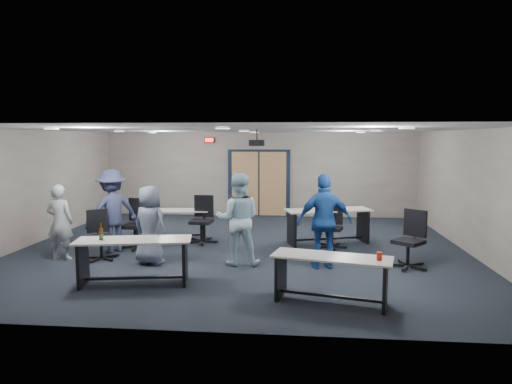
# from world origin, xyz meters

# --- Properties ---
(floor) EXTENTS (10.00, 10.00, 0.00)m
(floor) POSITION_xyz_m (0.00, 0.00, 0.00)
(floor) COLOR black
(floor) RESTS_ON ground
(back_wall) EXTENTS (10.00, 0.04, 2.70)m
(back_wall) POSITION_xyz_m (0.00, 4.50, 1.35)
(back_wall) COLOR slate
(back_wall) RESTS_ON floor
(front_wall) EXTENTS (10.00, 0.04, 2.70)m
(front_wall) POSITION_xyz_m (0.00, -4.50, 1.35)
(front_wall) COLOR slate
(front_wall) RESTS_ON floor
(left_wall) EXTENTS (0.04, 9.00, 2.70)m
(left_wall) POSITION_xyz_m (-5.00, 0.00, 1.35)
(left_wall) COLOR slate
(left_wall) RESTS_ON floor
(right_wall) EXTENTS (0.04, 9.00, 2.70)m
(right_wall) POSITION_xyz_m (5.00, 0.00, 1.35)
(right_wall) COLOR slate
(right_wall) RESTS_ON floor
(ceiling) EXTENTS (10.00, 9.00, 0.04)m
(ceiling) POSITION_xyz_m (0.00, 0.00, 2.70)
(ceiling) COLOR silver
(ceiling) RESTS_ON back_wall
(double_door) EXTENTS (2.00, 0.07, 2.20)m
(double_door) POSITION_xyz_m (0.00, 4.46, 1.05)
(double_door) COLOR black
(double_door) RESTS_ON back_wall
(exit_sign) EXTENTS (0.32, 0.07, 0.18)m
(exit_sign) POSITION_xyz_m (-1.60, 4.44, 2.45)
(exit_sign) COLOR black
(exit_sign) RESTS_ON back_wall
(ceiling_projector) EXTENTS (0.35, 0.32, 0.37)m
(ceiling_projector) POSITION_xyz_m (0.30, 0.50, 2.40)
(ceiling_projector) COLOR black
(ceiling_projector) RESTS_ON ceiling
(ceiling_can_lights) EXTENTS (6.24, 5.74, 0.02)m
(ceiling_can_lights) POSITION_xyz_m (0.00, 0.25, 2.67)
(ceiling_can_lights) COLOR silver
(ceiling_can_lights) RESTS_ON ceiling
(table_front_left) EXTENTS (2.03, 0.98, 1.08)m
(table_front_left) POSITION_xyz_m (-1.54, -2.68, 0.55)
(table_front_left) COLOR beige
(table_front_left) RESTS_ON floor
(table_front_right) EXTENTS (1.89, 1.01, 0.85)m
(table_front_right) POSITION_xyz_m (1.79, -3.26, 0.50)
(table_front_right) COLOR beige
(table_front_right) RESTS_ON floor
(table_back_left) EXTENTS (1.89, 0.90, 0.74)m
(table_back_left) POSITION_xyz_m (-1.87, 0.83, 0.50)
(table_back_left) COLOR beige
(table_back_left) RESTS_ON floor
(table_back_right) EXTENTS (2.14, 1.25, 0.82)m
(table_back_right) POSITION_xyz_m (1.98, 0.74, 0.56)
(table_back_right) COLOR beige
(table_back_right) RESTS_ON floor
(chair_back_a) EXTENTS (0.78, 0.78, 1.13)m
(chair_back_a) POSITION_xyz_m (-2.44, -0.17, 0.57)
(chair_back_a) COLOR black
(chair_back_a) RESTS_ON floor
(chair_back_b) EXTENTS (0.76, 0.76, 1.13)m
(chair_back_b) POSITION_xyz_m (-1.04, 0.50, 0.57)
(chair_back_b) COLOR black
(chair_back_b) RESTS_ON floor
(chair_back_d) EXTENTS (0.74, 0.74, 0.98)m
(chair_back_d) POSITION_xyz_m (2.06, 0.29, 0.49)
(chair_back_d) COLOR black
(chair_back_d) RESTS_ON floor
(chair_loose_left) EXTENTS (0.91, 0.91, 1.02)m
(chair_loose_left) POSITION_xyz_m (-2.80, -1.17, 0.51)
(chair_loose_left) COLOR black
(chair_loose_left) RESTS_ON floor
(chair_loose_right) EXTENTS (0.99, 0.99, 1.12)m
(chair_loose_right) POSITION_xyz_m (3.41, -1.21, 0.56)
(chair_loose_right) COLOR black
(chair_loose_right) RESTS_ON floor
(person_gray) EXTENTS (0.58, 0.39, 1.58)m
(person_gray) POSITION_xyz_m (-3.62, -1.26, 0.79)
(person_gray) COLOR #9FA5AD
(person_gray) RESTS_ON floor
(person_plaid) EXTENTS (0.89, 0.73, 1.58)m
(person_plaid) POSITION_xyz_m (-1.67, -1.40, 0.79)
(person_plaid) COLOR slate
(person_plaid) RESTS_ON floor
(person_lightblue) EXTENTS (0.94, 0.76, 1.83)m
(person_lightblue) POSITION_xyz_m (0.09, -1.27, 0.92)
(person_lightblue) COLOR #B7DDF2
(person_lightblue) RESTS_ON floor
(person_navy) EXTENTS (1.14, 0.64, 1.83)m
(person_navy) POSITION_xyz_m (1.78, -1.35, 0.92)
(person_navy) COLOR #1C499A
(person_navy) RESTS_ON floor
(person_back) EXTENTS (1.32, 1.32, 1.83)m
(person_back) POSITION_xyz_m (-2.82, -0.51, 0.92)
(person_back) COLOR #363C61
(person_back) RESTS_ON floor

